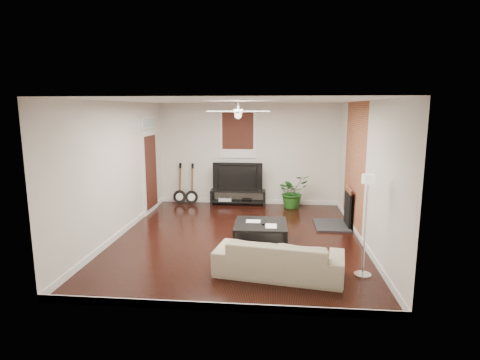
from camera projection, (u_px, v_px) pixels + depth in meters
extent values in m
cube|color=black|center=(238.00, 238.00, 8.08)|extent=(5.00, 6.00, 0.01)
cube|color=white|center=(238.00, 101.00, 7.57)|extent=(5.00, 6.00, 0.01)
cube|color=silver|center=(249.00, 154.00, 10.77)|extent=(5.00, 0.01, 2.80)
cube|color=silver|center=(215.00, 209.00, 4.89)|extent=(5.00, 0.01, 2.80)
cube|color=silver|center=(119.00, 170.00, 8.06)|extent=(0.01, 6.00, 2.80)
cube|color=silver|center=(365.00, 173.00, 7.60)|extent=(0.01, 6.00, 2.80)
cube|color=#A05933|center=(354.00, 166.00, 8.58)|extent=(0.02, 2.20, 2.80)
cube|color=black|center=(339.00, 207.00, 8.78)|extent=(0.80, 1.10, 0.92)
cube|color=#34160E|center=(238.00, 134.00, 10.66)|extent=(1.00, 0.06, 1.30)
cube|color=white|center=(150.00, 164.00, 9.94)|extent=(0.08, 1.00, 2.50)
cube|color=black|center=(238.00, 197.00, 10.79)|extent=(1.52, 0.40, 0.43)
imported|color=black|center=(238.00, 176.00, 10.70)|extent=(1.36, 0.18, 0.78)
cube|color=black|center=(261.00, 234.00, 7.67)|extent=(1.04, 1.04, 0.43)
imported|color=tan|center=(279.00, 257.00, 6.22)|extent=(2.14, 1.12, 0.60)
imported|color=#1D5317|center=(293.00, 191.00, 10.42)|extent=(1.07, 1.03, 0.91)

